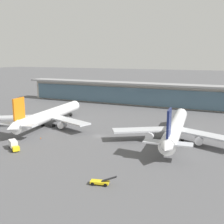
# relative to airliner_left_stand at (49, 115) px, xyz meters

# --- Properties ---
(ground_plane) EXTENTS (1200.00, 1200.00, 0.00)m
(ground_plane) POSITION_rel_airliner_left_stand_xyz_m (28.68, -5.50, -5.19)
(ground_plane) COLOR #515154
(airliner_left_stand) EXTENTS (47.37, 61.94, 16.49)m
(airliner_left_stand) POSITION_rel_airliner_left_stand_xyz_m (0.00, 0.00, 0.00)
(airliner_left_stand) COLOR white
(airliner_left_stand) RESTS_ON ground
(airliner_centre_stand) EXTENTS (47.38, 61.95, 16.49)m
(airliner_centre_stand) POSITION_rel_airliner_left_stand_xyz_m (58.87, 1.18, 0.00)
(airliner_centre_stand) COLOR white
(airliner_centre_stand) RESTS_ON ground
(service_truck_near_nose_yellow) EXTENTS (6.93, 2.86, 2.70)m
(service_truck_near_nose_yellow) POSITION_rel_airliner_left_stand_xyz_m (49.67, -44.62, -4.39)
(service_truck_near_nose_yellow) COLOR yellow
(service_truck_near_nose_yellow) RESTS_ON ground
(service_truck_under_wing_yellow) EXTENTS (7.33, 6.00, 3.10)m
(service_truck_under_wing_yellow) POSITION_rel_airliner_left_stand_xyz_m (9.26, -32.77, -3.50)
(service_truck_under_wing_yellow) COLOR yellow
(service_truck_under_wing_yellow) RESTS_ON ground
(terminal_building) EXTENTS (187.85, 12.80, 15.20)m
(terminal_building) POSITION_rel_airliner_left_stand_xyz_m (28.68, 72.01, 2.67)
(terminal_building) COLOR #B2ADA3
(terminal_building) RESTS_ON ground
(safety_cone_alpha) EXTENTS (0.62, 0.62, 0.70)m
(safety_cone_alpha) POSITION_rel_airliner_left_stand_xyz_m (9.63, -18.60, -4.88)
(safety_cone_alpha) COLOR orange
(safety_cone_alpha) RESTS_ON ground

